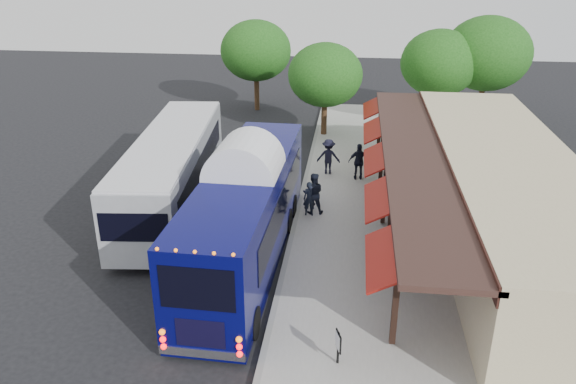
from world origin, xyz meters
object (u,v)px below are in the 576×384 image
at_px(ped_b, 313,193).
at_px(ped_d, 328,157).
at_px(city_bus, 172,168).
at_px(ped_c, 359,162).
at_px(coach_bus, 246,210).
at_px(ped_a, 310,199).
at_px(sign_board, 338,343).

distance_m(ped_b, ped_d, 4.89).
xyz_separation_m(city_bus, ped_b, (6.41, -0.30, -0.77)).
bearing_deg(ped_c, city_bus, 21.78).
xyz_separation_m(ped_b, ped_c, (1.99, 4.27, -0.00)).
distance_m(coach_bus, city_bus, 6.10).
bearing_deg(city_bus, ped_c, 19.80).
bearing_deg(ped_b, ped_a, 49.38).
bearing_deg(coach_bus, ped_d, 75.50).
bearing_deg(ped_a, ped_b, 53.43).
bearing_deg(city_bus, coach_bus, -51.79).
relative_size(ped_b, ped_c, 1.00).
xyz_separation_m(ped_c, ped_d, (-1.58, 0.60, -0.01)).
bearing_deg(sign_board, city_bus, 109.68).
height_order(city_bus, ped_a, city_bus).
xyz_separation_m(city_bus, sign_board, (7.87, -10.07, -1.01)).
bearing_deg(sign_board, ped_c, 69.51).
xyz_separation_m(coach_bus, ped_d, (2.60, 8.98, -1.02)).
xyz_separation_m(ped_c, sign_board, (-0.53, -14.04, -0.23)).
height_order(ped_b, ped_d, ped_b).
xyz_separation_m(ped_a, ped_d, (0.55, 5.09, 0.16)).
xyz_separation_m(ped_d, sign_board, (1.05, -14.64, -0.22)).
bearing_deg(coach_bus, ped_b, 63.57).
bearing_deg(ped_b, sign_board, 91.16).
xyz_separation_m(coach_bus, ped_a, (2.05, 3.89, -1.18)).
height_order(coach_bus, city_bus, coach_bus).
bearing_deg(ped_c, ped_d, -24.31).
bearing_deg(sign_board, ped_d, 75.80).
distance_m(coach_bus, sign_board, 6.85).
height_order(city_bus, ped_d, city_bus).
distance_m(ped_b, ped_c, 4.71).
height_order(ped_d, sign_board, ped_d).
distance_m(ped_c, sign_board, 14.05).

